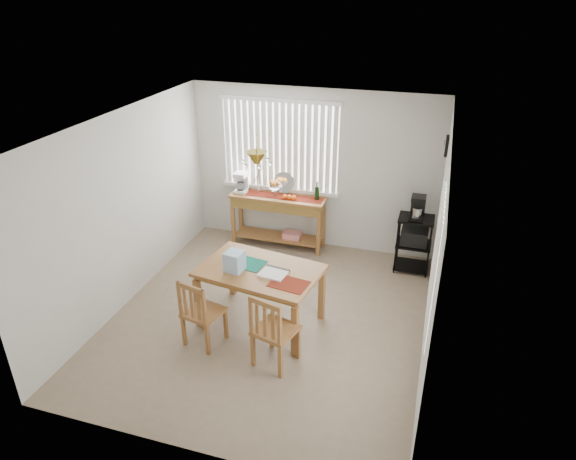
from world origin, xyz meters
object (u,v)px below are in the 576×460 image
(chair_left, at_px, (201,313))
(dining_table, at_px, (260,275))
(wire_cart, at_px, (414,239))
(cart_items, at_px, (418,207))
(sideboard, at_px, (279,209))
(chair_right, at_px, (273,331))

(chair_left, bearing_deg, dining_table, 49.92)
(wire_cart, xyz_separation_m, cart_items, (-0.00, 0.01, 0.52))
(cart_items, height_order, dining_table, cart_items)
(sideboard, height_order, dining_table, sideboard)
(wire_cart, relative_size, cart_items, 2.43)
(wire_cart, distance_m, chair_right, 3.00)
(sideboard, relative_size, dining_table, 0.97)
(cart_items, bearing_deg, dining_table, -132.14)
(sideboard, bearing_deg, chair_left, -91.84)
(sideboard, xyz_separation_m, chair_left, (-0.09, -2.75, -0.21))
(chair_right, bearing_deg, wire_cart, 63.31)
(cart_items, distance_m, chair_left, 3.50)
(wire_cart, distance_m, chair_left, 3.45)
(cart_items, xyz_separation_m, dining_table, (-1.77, -1.95, -0.34))
(cart_items, xyz_separation_m, chair_right, (-1.35, -2.69, -0.57))
(dining_table, height_order, chair_left, chair_left)
(wire_cart, relative_size, chair_right, 0.91)
(dining_table, bearing_deg, chair_left, -130.08)
(dining_table, bearing_deg, sideboard, 101.73)
(cart_items, relative_size, dining_table, 0.22)
(sideboard, height_order, chair_right, chair_right)
(sideboard, height_order, cart_items, cart_items)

